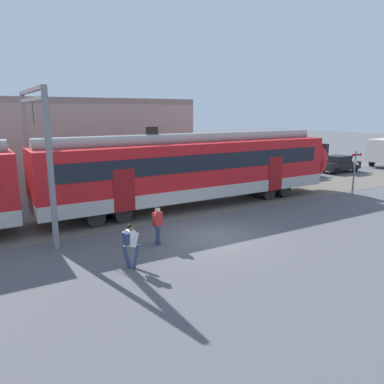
{
  "coord_description": "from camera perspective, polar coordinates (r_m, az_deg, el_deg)",
  "views": [
    {
      "loc": [
        -9.05,
        -13.26,
        5.55
      ],
      "look_at": [
        0.27,
        2.38,
        1.6
      ],
      "focal_mm": 35.0,
      "sensor_mm": 36.0,
      "label": 1
    }
  ],
  "objects": [
    {
      "name": "ground_plane",
      "position": [
        16.98,
        3.35,
        -6.85
      ],
      "size": [
        160.0,
        160.0,
        0.0
      ],
      "primitive_type": "plane",
      "color": "#515156"
    },
    {
      "name": "commuter_train",
      "position": [
        19.02,
        -22.09,
        1.36
      ],
      "size": [
        38.05,
        3.07,
        4.73
      ],
      "color": "#B7B2AD",
      "rests_on": "ground"
    },
    {
      "name": "pedestrian_white",
      "position": [
        13.6,
        -9.41,
        -7.52
      ],
      "size": [
        0.69,
        0.54,
        1.67
      ],
      "color": "navy",
      "rests_on": "ground"
    },
    {
      "name": "pedestrian_red",
      "position": [
        15.81,
        -5.32,
        -4.58
      ],
      "size": [
        0.54,
        0.66,
        1.67
      ],
      "color": "navy",
      "rests_on": "ground"
    },
    {
      "name": "parked_car_white",
      "position": [
        33.31,
        15.78,
        3.55
      ],
      "size": [
        4.06,
        1.88,
        1.54
      ],
      "color": "silver",
      "rests_on": "ground"
    },
    {
      "name": "parked_car_black",
      "position": [
        37.14,
        21.52,
        4.01
      ],
      "size": [
        4.02,
        1.8,
        1.54
      ],
      "color": "black",
      "rests_on": "ground"
    },
    {
      "name": "catenary_gantry",
      "position": [
        18.77,
        -22.77,
        7.52
      ],
      "size": [
        0.24,
        6.64,
        6.53
      ],
      "color": "gray",
      "rests_on": "ground"
    },
    {
      "name": "crossing_signal",
      "position": [
        26.98,
        23.59,
        3.68
      ],
      "size": [
        0.96,
        0.22,
        3.0
      ],
      "color": "gray",
      "rests_on": "ground"
    },
    {
      "name": "background_building",
      "position": [
        27.84,
        -18.12,
        6.81
      ],
      "size": [
        17.23,
        5.0,
        9.2
      ],
      "color": "gray",
      "rests_on": "ground"
    }
  ]
}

